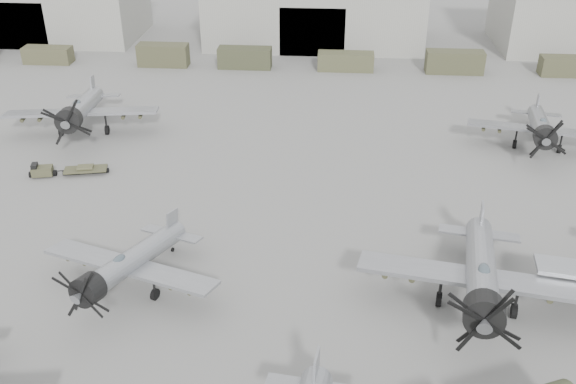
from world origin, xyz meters
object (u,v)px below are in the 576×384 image
aircraft_mid_1 (126,265)px  aircraft_far_1 (541,127)px  aircraft_mid_2 (481,277)px  aircraft_far_0 (80,110)px  tug_trailer (59,170)px

aircraft_mid_1 → aircraft_far_1: bearing=55.5°
aircraft_mid_2 → aircraft_far_0: aircraft_mid_2 is taller
aircraft_mid_1 → tug_trailer: 17.99m
aircraft_far_0 → tug_trailer: bearing=-93.1°
aircraft_far_1 → aircraft_mid_2: bearing=-100.9°
tug_trailer → aircraft_mid_1: bearing=-67.4°
aircraft_mid_1 → tug_trailer: size_ratio=1.89×
aircraft_mid_2 → aircraft_far_1: 24.49m
aircraft_far_0 → tug_trailer: 8.25m
aircraft_far_0 → aircraft_far_1: (40.96, -0.19, -0.28)m
tug_trailer → aircraft_far_0: bearing=83.4°
aircraft_mid_1 → aircraft_far_1: size_ratio=0.91×
aircraft_far_0 → tug_trailer: size_ratio=2.33×
aircraft_far_1 → tug_trailer: 40.93m
aircraft_mid_1 → aircraft_mid_2: aircraft_mid_2 is taller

